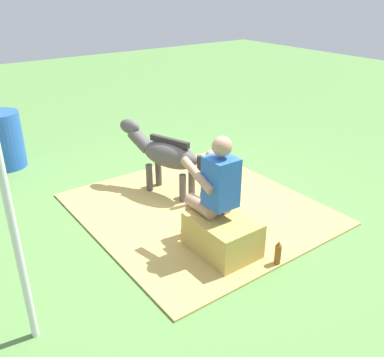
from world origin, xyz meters
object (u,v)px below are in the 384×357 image
at_px(pony_standing, 164,154).
at_px(soda_bottle, 278,254).
at_px(hay_bale, 222,236).
at_px(water_barrel, 3,140).
at_px(person_seated, 214,188).
at_px(tent_pole_left, 8,201).

relative_size(pony_standing, soda_bottle, 4.51).
height_order(hay_bale, water_barrel, water_barrel).
relative_size(hay_bale, person_seated, 0.56).
bearing_deg(water_barrel, person_seated, -161.20).
relative_size(pony_standing, water_barrel, 1.51).
bearing_deg(hay_bale, water_barrel, 18.01).
bearing_deg(person_seated, hay_bale, 179.02).
bearing_deg(person_seated, soda_bottle, -155.69).
distance_m(hay_bale, person_seated, 0.52).
relative_size(hay_bale, pony_standing, 0.56).
relative_size(person_seated, water_barrel, 1.50).
bearing_deg(soda_bottle, person_seated, 24.31).
height_order(soda_bottle, tent_pole_left, tent_pole_left).
distance_m(pony_standing, tent_pole_left, 2.80).
xyz_separation_m(person_seated, pony_standing, (1.37, -0.27, -0.13)).
relative_size(person_seated, pony_standing, 0.99).
bearing_deg(soda_bottle, pony_standing, 0.74).
xyz_separation_m(person_seated, soda_bottle, (-0.67, -0.30, -0.56)).
bearing_deg(hay_bale, soda_bottle, -149.08).
distance_m(hay_bale, soda_bottle, 0.59).
distance_m(soda_bottle, tent_pole_left, 2.59).
height_order(hay_bale, pony_standing, pony_standing).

